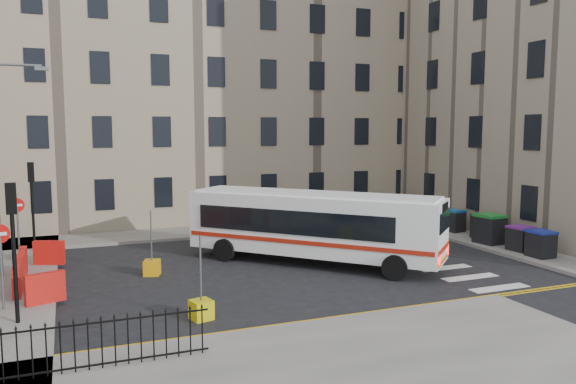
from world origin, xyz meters
TOP-DOWN VIEW (x-y plane):
  - ground at (0.00, 0.00)m, footprint 120.00×120.00m
  - pavement_north at (-6.00, 8.60)m, footprint 36.00×3.20m
  - pavement_east at (9.00, 4.00)m, footprint 2.40×26.00m
  - pavement_sw at (-7.00, -10.00)m, footprint 20.00×6.00m
  - terrace_north at (-7.00, 15.50)m, footprint 38.30×10.80m
  - corner_east at (19.00, 5.00)m, footprint 17.80×24.30m
  - traffic_light_nw at (-12.00, 6.50)m, footprint 0.28×0.22m
  - traffic_light_sw at (-12.00, -4.00)m, footprint 0.28×0.22m
  - no_entry_north at (-12.50, 4.50)m, footprint 0.60×0.08m
  - no_entry_south at (-12.50, -2.50)m, footprint 0.60×0.08m
  - roadworks_barriers at (-11.84, 0.50)m, footprint 1.66×6.26m
  - iron_railings at (-11.25, -8.20)m, footprint 7.80×0.04m
  - bus at (-0.77, -0.01)m, footprint 9.35×9.63m
  - wheelie_bin_a at (8.79, -3.21)m, footprint 0.95×1.08m
  - wheelie_bin_b at (8.94, -1.87)m, footprint 1.00×1.12m
  - wheelie_bin_c at (8.78, -0.00)m, footprint 1.28×1.43m
  - wheelie_bin_d at (9.25, 0.98)m, footprint 1.29×1.40m
  - wheelie_bin_e at (9.22, 3.32)m, footprint 1.15×1.26m
  - bollard_yellow at (-7.49, 0.55)m, footprint 0.76×0.76m
  - bollard_chevron at (-6.86, -5.29)m, footprint 0.73×0.73m

SIDE VIEW (x-z plane):
  - ground at x=0.00m, z-range 0.00..0.00m
  - pavement_north at x=-6.00m, z-range 0.00..0.15m
  - pavement_east at x=9.00m, z-range 0.00..0.15m
  - pavement_sw at x=-7.00m, z-range 0.00..0.15m
  - bollard_yellow at x=-7.49m, z-range 0.00..0.60m
  - bollard_chevron at x=-6.86m, z-range 0.00..0.60m
  - roadworks_barriers at x=-11.84m, z-range 0.15..1.15m
  - wheelie_bin_b at x=8.94m, z-range 0.15..1.30m
  - wheelie_bin_a at x=8.79m, z-range 0.16..1.33m
  - iron_railings at x=-11.25m, z-range 0.15..1.35m
  - wheelie_bin_e at x=9.22m, z-range 0.16..1.35m
  - wheelie_bin_d at x=9.25m, z-range 0.16..1.43m
  - wheelie_bin_c at x=8.78m, z-range 0.16..1.60m
  - bus at x=-0.77m, z-range 0.23..3.22m
  - no_entry_north at x=-12.50m, z-range 0.58..3.58m
  - no_entry_south at x=-12.50m, z-range 0.58..3.58m
  - traffic_light_nw at x=-12.00m, z-range 0.82..4.92m
  - traffic_light_sw at x=-12.00m, z-range 0.82..4.92m
  - terrace_north at x=-7.00m, z-range 0.02..17.22m
  - corner_east at x=19.00m, z-range 0.02..19.22m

